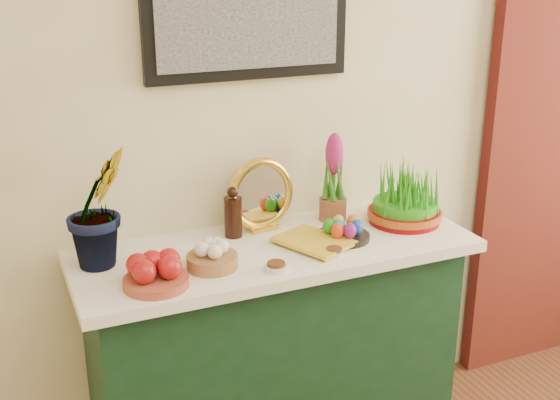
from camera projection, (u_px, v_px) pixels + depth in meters
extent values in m
cube|color=#F7EEBA|center=(311.00, 95.00, 2.60)|extent=(4.00, 0.04, 2.70)
cube|color=#A5A5A5|center=(250.00, 0.00, 2.35)|extent=(0.66, 0.01, 0.46)
cube|color=#13361F|center=(275.00, 359.00, 2.60)|extent=(1.30, 0.45, 0.85)
cube|color=white|center=(274.00, 249.00, 2.45)|extent=(1.40, 0.55, 0.04)
imported|color=#2F781C|center=(97.00, 189.00, 2.20)|extent=(0.33, 0.31, 0.52)
cylinder|color=#A0442C|center=(156.00, 282.00, 2.14)|extent=(0.24, 0.24, 0.03)
cylinder|color=olive|center=(212.00, 261.00, 2.26)|extent=(0.20, 0.20, 0.04)
cylinder|color=black|center=(233.00, 217.00, 2.49)|extent=(0.06, 0.06, 0.15)
sphere|color=black|center=(233.00, 192.00, 2.46)|extent=(0.04, 0.04, 0.04)
cube|color=gold|center=(263.00, 228.00, 2.57)|extent=(0.12, 0.07, 0.02)
torus|color=gold|center=(261.00, 194.00, 2.54)|extent=(0.28, 0.10, 0.27)
cylinder|color=silver|center=(262.00, 194.00, 2.53)|extent=(0.21, 0.06, 0.20)
imported|color=gold|center=(296.00, 249.00, 2.36)|extent=(0.25, 0.29, 0.03)
cylinder|color=silver|center=(276.00, 268.00, 2.24)|extent=(0.07, 0.07, 0.02)
cylinder|color=#592D14|center=(276.00, 264.00, 2.24)|extent=(0.06, 0.06, 0.01)
cylinder|color=silver|center=(334.00, 253.00, 2.35)|extent=(0.07, 0.07, 0.02)
cylinder|color=#592D14|center=(334.00, 249.00, 2.35)|extent=(0.05, 0.05, 0.01)
cylinder|color=black|center=(343.00, 236.00, 2.49)|extent=(0.20, 0.20, 0.02)
ellipsoid|color=red|center=(338.00, 231.00, 2.43)|extent=(0.05, 0.05, 0.06)
ellipsoid|color=#1744A1|center=(357.00, 227.00, 2.46)|extent=(0.05, 0.05, 0.06)
ellipsoid|color=gold|center=(338.00, 223.00, 2.50)|extent=(0.05, 0.05, 0.06)
ellipsoid|color=#268718|center=(329.00, 226.00, 2.47)|extent=(0.05, 0.05, 0.06)
ellipsoid|color=orange|center=(353.00, 222.00, 2.51)|extent=(0.05, 0.05, 0.06)
ellipsoid|color=#801778|center=(350.00, 231.00, 2.43)|extent=(0.05, 0.05, 0.06)
ellipsoid|color=#0C889A|center=(339.00, 227.00, 2.47)|extent=(0.05, 0.05, 0.06)
cylinder|color=brown|center=(333.00, 209.00, 2.66)|extent=(0.10, 0.10, 0.08)
ellipsoid|color=#B42463|center=(334.00, 154.00, 2.58)|extent=(0.07, 0.07, 0.16)
cylinder|color=#820406|center=(404.00, 216.00, 2.64)|extent=(0.27, 0.27, 0.05)
cylinder|color=maroon|center=(404.00, 213.00, 2.63)|extent=(0.28, 0.28, 0.03)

